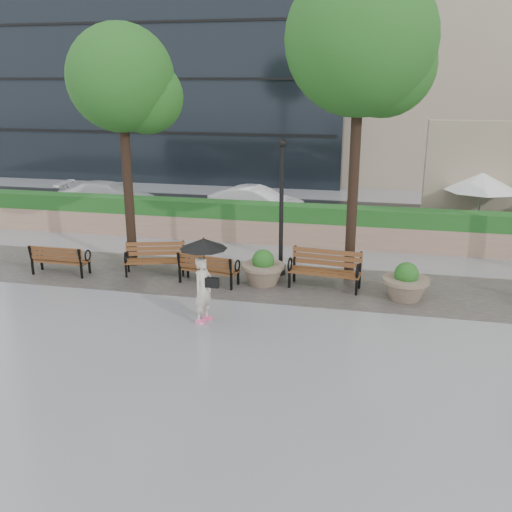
% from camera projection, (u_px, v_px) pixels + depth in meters
% --- Properties ---
extents(ground, '(100.00, 100.00, 0.00)m').
position_uv_depth(ground, '(240.00, 325.00, 13.05)').
color(ground, gray).
rests_on(ground, ground).
extents(cobble_strip, '(28.00, 3.20, 0.01)m').
position_uv_depth(cobble_strip, '(266.00, 281.00, 15.85)').
color(cobble_strip, '#383330').
rests_on(cobble_strip, ground).
extents(hedge_wall, '(24.00, 0.80, 1.35)m').
position_uv_depth(hedge_wall, '(289.00, 224.00, 19.38)').
color(hedge_wall, tan).
rests_on(hedge_wall, ground).
extents(asphalt_street, '(40.00, 7.00, 0.00)m').
position_uv_depth(asphalt_street, '(304.00, 217.00, 23.31)').
color(asphalt_street, black).
rests_on(asphalt_street, ground).
extents(bench_0, '(1.63, 0.66, 0.87)m').
position_uv_depth(bench_0, '(61.00, 266.00, 16.36)').
color(bench_0, brown).
rests_on(bench_0, ground).
extents(bench_1, '(1.79, 1.12, 0.90)m').
position_uv_depth(bench_1, '(155.00, 265.00, 16.36)').
color(bench_1, brown).
rests_on(bench_1, ground).
extents(bench_2, '(1.71, 0.91, 0.88)m').
position_uv_depth(bench_2, '(209.00, 275.00, 15.58)').
color(bench_2, brown).
rests_on(bench_2, ground).
extents(bench_3, '(1.96, 0.95, 1.02)m').
position_uv_depth(bench_3, '(324.00, 278.00, 15.25)').
color(bench_3, brown).
rests_on(bench_3, ground).
extents(planter_left, '(1.17, 1.17, 0.98)m').
position_uv_depth(planter_left, '(263.00, 271.00, 15.53)').
color(planter_left, '#7F6B56').
rests_on(planter_left, ground).
extents(planter_right, '(1.18, 1.18, 0.99)m').
position_uv_depth(planter_right, '(406.00, 285.00, 14.46)').
color(planter_right, '#7F6B56').
rests_on(planter_right, ground).
extents(lamppost, '(0.28, 0.28, 3.86)m').
position_uv_depth(lamppost, '(281.00, 217.00, 15.92)').
color(lamppost, black).
rests_on(lamppost, ground).
extents(tree_0, '(3.12, 2.96, 6.89)m').
position_uv_depth(tree_0, '(127.00, 84.00, 15.76)').
color(tree_0, black).
rests_on(tree_0, ground).
extents(tree_1, '(3.85, 3.83, 8.25)m').
position_uv_depth(tree_1, '(367.00, 47.00, 14.27)').
color(tree_1, black).
rests_on(tree_1, ground).
extents(patio_umb_white, '(2.50, 2.50, 2.30)m').
position_uv_depth(patio_umb_white, '(482.00, 182.00, 19.59)').
color(patio_umb_white, black).
rests_on(patio_umb_white, ground).
extents(car_left, '(4.35, 2.03, 1.23)m').
position_uv_depth(car_left, '(109.00, 196.00, 24.22)').
color(car_left, silver).
rests_on(car_left, ground).
extents(car_right, '(3.98, 1.94, 1.26)m').
position_uv_depth(car_right, '(257.00, 203.00, 22.95)').
color(car_right, silver).
rests_on(car_right, ground).
extents(pedestrian, '(1.08, 1.08, 1.98)m').
position_uv_depth(pedestrian, '(204.00, 272.00, 12.91)').
color(pedestrian, beige).
rests_on(pedestrian, ground).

